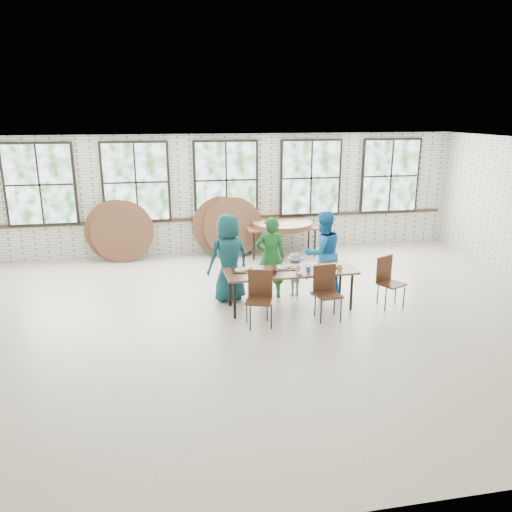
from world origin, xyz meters
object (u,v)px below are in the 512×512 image
at_px(dining_table, 290,273).
at_px(storage_table, 282,229).
at_px(chair_near_left, 260,293).
at_px(chair_near_right, 326,287).

xyz_separation_m(dining_table, storage_table, (0.69, 3.48, -0.00)).
distance_m(dining_table, storage_table, 3.54).
relative_size(chair_near_left, chair_near_right, 1.00).
xyz_separation_m(chair_near_right, storage_table, (0.17, 4.00, 0.13)).
xyz_separation_m(dining_table, chair_near_right, (0.51, -0.53, -0.13)).
xyz_separation_m(chair_near_left, chair_near_right, (1.21, 0.06, 0.00)).
bearing_deg(dining_table, chair_near_right, -47.12).
bearing_deg(chair_near_right, dining_table, 127.52).
bearing_deg(storage_table, chair_near_left, -109.56).
bearing_deg(dining_table, chair_near_left, -140.84).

